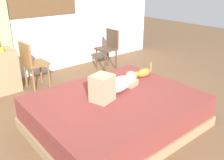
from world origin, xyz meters
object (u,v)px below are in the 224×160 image
(cup, at_px, (1,50))
(cat, at_px, (143,73))
(chair_by_desk, at_px, (32,62))
(person_lying, at_px, (115,85))
(bed, at_px, (116,112))
(chair_spare, at_px, (109,46))

(cup, bearing_deg, cat, -48.44)
(cat, xyz_separation_m, chair_by_desk, (-1.11, 1.64, -0.00))
(cat, relative_size, cup, 4.34)
(chair_by_desk, bearing_deg, cat, -55.91)
(person_lying, xyz_separation_m, cup, (-0.85, 1.90, 0.22))
(bed, xyz_separation_m, cat, (0.78, 0.27, 0.29))
(chair_spare, bearing_deg, bed, -126.66)
(person_lying, height_order, cup, cup)
(person_lying, relative_size, chair_by_desk, 1.09)
(person_lying, relative_size, chair_spare, 1.09)
(cup, bearing_deg, bed, -69.19)
(bed, height_order, chair_by_desk, chair_by_desk)
(person_lying, xyz_separation_m, chair_by_desk, (-0.41, 1.79, -0.05))
(cup, relative_size, chair_spare, 0.10)
(person_lying, distance_m, chair_spare, 2.20)
(chair_by_desk, distance_m, chair_spare, 1.73)
(chair_by_desk, bearing_deg, bed, -80.29)
(bed, bearing_deg, cup, 110.81)
(cat, height_order, cup, cup)
(person_lying, relative_size, cup, 11.33)
(bed, xyz_separation_m, chair_by_desk, (-0.33, 1.91, 0.29))
(bed, relative_size, chair_by_desk, 2.47)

